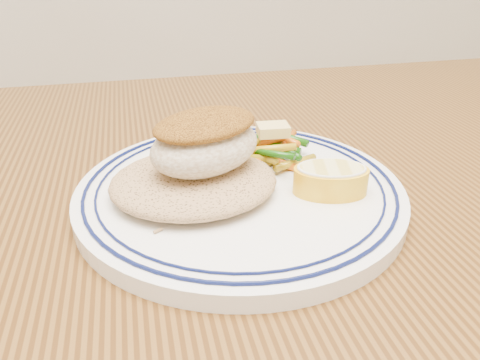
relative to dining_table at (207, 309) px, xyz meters
name	(u,v)px	position (x,y,z in m)	size (l,w,h in m)	color
dining_table	(207,309)	(0.00, 0.00, 0.00)	(1.50, 0.90, 0.75)	#44270D
plate	(240,191)	(0.04, 0.03, 0.11)	(0.29, 0.29, 0.02)	white
rice_pilaf	(194,178)	(0.00, 0.02, 0.13)	(0.14, 0.12, 0.03)	#A37D51
fish_fillet	(205,141)	(0.01, 0.03, 0.16)	(0.12, 0.11, 0.05)	beige
vegetable_pile	(262,148)	(0.07, 0.07, 0.12)	(0.10, 0.10, 0.03)	#DF610B
butter_pat	(273,130)	(0.08, 0.07, 0.15)	(0.03, 0.02, 0.01)	#F2D376
lemon_wedge	(331,178)	(0.11, 0.00, 0.13)	(0.07, 0.07, 0.02)	yellow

